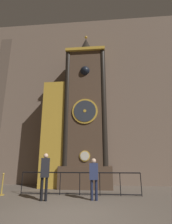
{
  "coord_description": "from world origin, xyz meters",
  "views": [
    {
      "loc": [
        1.07,
        -5.44,
        1.55
      ],
      "look_at": [
        0.1,
        5.3,
        4.51
      ],
      "focal_mm": 28.0,
      "sensor_mm": 36.0,
      "label": 1
    }
  ],
  "objects_px": {
    "visitor_near": "(45,172)",
    "clock_tower": "(79,117)",
    "visitor_far": "(94,175)",
    "stanchion_post": "(2,188)"
  },
  "relations": [
    {
      "from": "visitor_far",
      "to": "stanchion_post",
      "type": "height_order",
      "value": "visitor_far"
    },
    {
      "from": "stanchion_post",
      "to": "visitor_near",
      "type": "bearing_deg",
      "value": -22.75
    },
    {
      "from": "visitor_near",
      "to": "stanchion_post",
      "type": "xyz_separation_m",
      "value": [
        -2.28,
        0.96,
        -0.78
      ]
    },
    {
      "from": "visitor_far",
      "to": "stanchion_post",
      "type": "distance_m",
      "value": 4.36
    },
    {
      "from": "visitor_near",
      "to": "clock_tower",
      "type": "bearing_deg",
      "value": 61.53
    },
    {
      "from": "visitor_near",
      "to": "visitor_far",
      "type": "distance_m",
      "value": 2.0
    },
    {
      "from": "clock_tower",
      "to": "visitor_far",
      "type": "relative_size",
      "value": 6.37
    },
    {
      "from": "visitor_near",
      "to": "stanchion_post",
      "type": "height_order",
      "value": "visitor_near"
    },
    {
      "from": "clock_tower",
      "to": "visitor_far",
      "type": "distance_m",
      "value": 4.62
    },
    {
      "from": "clock_tower",
      "to": "stanchion_post",
      "type": "bearing_deg",
      "value": -142.33
    }
  ]
}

